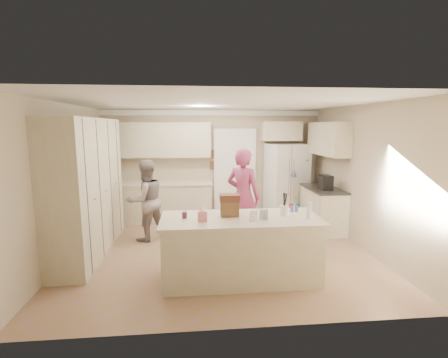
{
  "coord_description": "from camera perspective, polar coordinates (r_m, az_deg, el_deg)",
  "views": [
    {
      "loc": [
        -0.47,
        -5.54,
        2.21
      ],
      "look_at": [
        0.1,
        0.35,
        1.25
      ],
      "focal_mm": 26.0,
      "sensor_mm": 36.0,
      "label": 1
    }
  ],
  "objects": [
    {
      "name": "floor",
      "position": [
        5.99,
        -0.65,
        -12.54
      ],
      "size": [
        5.2,
        4.6,
        0.02
      ],
      "primitive_type": "cube",
      "color": "#916C58",
      "rests_on": "ground"
    },
    {
      "name": "ceiling",
      "position": [
        5.58,
        -0.7,
        13.32
      ],
      "size": [
        5.2,
        4.6,
        0.02
      ],
      "primitive_type": "cube",
      "color": "white",
      "rests_on": "wall_back"
    },
    {
      "name": "wall_back",
      "position": [
        7.92,
        -2.08,
        2.62
      ],
      "size": [
        5.2,
        0.02,
        2.6
      ],
      "primitive_type": "cube",
      "color": "#B9A88D",
      "rests_on": "ground"
    },
    {
      "name": "wall_front",
      "position": [
        3.39,
        2.65,
        -6.4
      ],
      "size": [
        5.2,
        0.02,
        2.6
      ],
      "primitive_type": "cube",
      "color": "#B9A88D",
      "rests_on": "ground"
    },
    {
      "name": "wall_left",
      "position": [
        6.01,
        -26.3,
        -0.46
      ],
      "size": [
        0.02,
        4.6,
        2.6
      ],
      "primitive_type": "cube",
      "color": "#B9A88D",
      "rests_on": "ground"
    },
    {
      "name": "wall_right",
      "position": [
        6.41,
        23.28,
        0.29
      ],
      "size": [
        0.02,
        4.6,
        2.6
      ],
      "primitive_type": "cube",
      "color": "#B9A88D",
      "rests_on": "ground"
    },
    {
      "name": "crown_back",
      "position": [
        7.82,
        -2.12,
        11.56
      ],
      "size": [
        5.2,
        0.08,
        0.12
      ],
      "primitive_type": "cube",
      "color": "white",
      "rests_on": "wall_back"
    },
    {
      "name": "pantry_bank",
      "position": [
        6.12,
        -22.84,
        -1.27
      ],
      "size": [
        0.6,
        2.6,
        2.35
      ],
      "primitive_type": "cube",
      "color": "beige",
      "rests_on": "floor"
    },
    {
      "name": "back_base_cab",
      "position": [
        7.78,
        -10.41,
        -4.09
      ],
      "size": [
        2.2,
        0.6,
        0.88
      ],
      "primitive_type": "cube",
      "color": "beige",
      "rests_on": "floor"
    },
    {
      "name": "back_countertop",
      "position": [
        7.68,
        -10.52,
        -0.76
      ],
      "size": [
        2.24,
        0.63,
        0.04
      ],
      "primitive_type": "cube",
      "color": "beige",
      "rests_on": "back_base_cab"
    },
    {
      "name": "back_upper_cab",
      "position": [
        7.71,
        -10.65,
        6.76
      ],
      "size": [
        2.2,
        0.35,
        0.8
      ],
      "primitive_type": "cube",
      "color": "beige",
      "rests_on": "wall_back"
    },
    {
      "name": "doorway_opening",
      "position": [
        7.98,
        1.89,
        0.85
      ],
      "size": [
        0.9,
        0.06,
        2.1
      ],
      "primitive_type": "cube",
      "color": "black",
      "rests_on": "floor"
    },
    {
      "name": "doorway_casing",
      "position": [
        7.94,
        1.92,
        0.81
      ],
      "size": [
        1.02,
        0.03,
        2.22
      ],
      "primitive_type": "cube",
      "color": "white",
      "rests_on": "floor"
    },
    {
      "name": "wall_frame_upper",
      "position": [
        7.86,
        -1.93,
        4.4
      ],
      "size": [
        0.15,
        0.02,
        0.2
      ],
      "primitive_type": "cube",
      "color": "brown",
      "rests_on": "wall_back"
    },
    {
      "name": "wall_frame_lower",
      "position": [
        7.88,
        -1.92,
        2.44
      ],
      "size": [
        0.15,
        0.02,
        0.2
      ],
      "primitive_type": "cube",
      "color": "brown",
      "rests_on": "wall_back"
    },
    {
      "name": "refrigerator",
      "position": [
        7.98,
        10.92,
        -0.4
      ],
      "size": [
        1.03,
        0.88,
        1.8
      ],
      "primitive_type": "cube",
      "rotation": [
        0.0,
        0.0,
        0.23
      ],
      "color": "white",
      "rests_on": "floor"
    },
    {
      "name": "fridge_seam",
      "position": [
        7.65,
        11.67,
        -0.84
      ],
      "size": [
        0.02,
        0.02,
        1.78
      ],
      "primitive_type": "cube",
      "color": "gray",
      "rests_on": "refrigerator"
    },
    {
      "name": "fridge_dispenser",
      "position": [
        7.54,
        10.15,
        0.99
      ],
      "size": [
        0.22,
        0.03,
        0.35
      ],
      "primitive_type": "cube",
      "color": "black",
      "rests_on": "refrigerator"
    },
    {
      "name": "fridge_handle_l",
      "position": [
        7.59,
        11.38,
        0.25
      ],
      "size": [
        0.02,
        0.02,
        0.85
      ],
      "primitive_type": "cylinder",
      "color": "silver",
      "rests_on": "refrigerator"
    },
    {
      "name": "fridge_handle_r",
      "position": [
        7.62,
        12.1,
        0.26
      ],
      "size": [
        0.02,
        0.02,
        0.85
      ],
      "primitive_type": "cylinder",
      "color": "silver",
      "rests_on": "refrigerator"
    },
    {
      "name": "over_fridge_cab",
      "position": [
        7.96,
        10.04,
        8.29
      ],
      "size": [
        0.95,
        0.35,
        0.45
      ],
      "primitive_type": "cube",
      "color": "beige",
      "rests_on": "wall_back"
    },
    {
      "name": "right_base_cab",
      "position": [
        7.32,
        16.96,
        -5.18
      ],
      "size": [
        0.6,
        1.2,
        0.88
      ],
      "primitive_type": "cube",
      "color": "beige",
      "rests_on": "floor"
    },
    {
      "name": "right_countertop",
      "position": [
        7.22,
        17.06,
        -1.65
      ],
      "size": [
        0.63,
        1.24,
        0.04
      ],
      "primitive_type": "cube",
      "color": "#2D2B28",
      "rests_on": "right_base_cab"
    },
    {
      "name": "right_upper_cab",
      "position": [
        7.34,
        17.83,
        6.75
      ],
      "size": [
        0.35,
        1.5,
        0.7
      ],
      "primitive_type": "cube",
      "color": "beige",
      "rests_on": "wall_right"
    },
    {
      "name": "coffee_maker",
      "position": [
        7.0,
        17.44,
        -0.59
      ],
      "size": [
        0.22,
        0.28,
        0.3
      ],
      "primitive_type": "cube",
      "color": "black",
      "rests_on": "right_countertop"
    },
    {
      "name": "island_base",
      "position": [
        4.83,
        2.9,
        -12.31
      ],
      "size": [
        2.2,
        0.9,
        0.88
      ],
      "primitive_type": "cube",
      "color": "beige",
      "rests_on": "floor"
    },
    {
      "name": "island_top",
      "position": [
        4.68,
        2.95,
        -7.07
      ],
      "size": [
        2.28,
        0.96,
        0.05
      ],
      "primitive_type": "cube",
      "color": "beige",
      "rests_on": "island_base"
    },
    {
      "name": "utensil_crock",
      "position": [
        4.84,
        10.54,
        -5.45
      ],
      "size": [
        0.13,
        0.13,
        0.15
      ],
      "primitive_type": "cylinder",
      "color": "white",
      "rests_on": "island_top"
    },
    {
      "name": "tissue_box",
      "position": [
        4.51,
        -3.82,
        -6.45
      ],
      "size": [
        0.13,
        0.13,
        0.14
      ],
      "primitive_type": "cube",
      "color": "#E08281",
      "rests_on": "island_top"
    },
    {
      "name": "tissue_plume",
      "position": [
        4.49,
        -3.84,
        -5.09
      ],
      "size": [
        0.08,
        0.08,
        0.08
      ],
      "primitive_type": "cone",
      "color": "white",
      "rests_on": "tissue_box"
    },
    {
      "name": "dollhouse_body",
      "position": [
        4.72,
        0.97,
        -5.21
      ],
      "size": [
        0.26,
        0.18,
        0.22
      ],
      "primitive_type": "cube",
      "color": "brown",
      "rests_on": "island_top"
    },
    {
      "name": "dollhouse_roof",
      "position": [
        4.69,
        0.98,
        -3.32
      ],
      "size": [
        0.28,
        0.2,
        0.1
      ],
      "primitive_type": "cube",
      "color": "#592D1E",
      "rests_on": "dollhouse_body"
    },
    {
      "name": "jam_jar",
      "position": [
        4.67,
        -6.97,
        -6.29
      ],
      "size": [
        0.07,
        0.07,
        0.09
      ],
      "primitive_type": "cylinder",
      "color": "#59263F",
      "rests_on": "island_top"
    },
    {
      "name": "greeting_card_a",
      "position": [
        4.49,
        5.24,
        -6.42
      ],
      "size": [
        0.12,
        0.06,
        0.16
      ],
      "primitive_type": "cube",
      "rotation": [
        0.15,
        0.0,
        0.2
      ],
      "color": "white",
      "rests_on": "island_top"
    },
    {
      "name": "greeting_card_b",
      "position": [
        4.57,
        6.98,
        -6.18
      ],
      "size": [
        0.12,
        0.05,
        0.16
      ],
      "primitive_type": "cube",
      "rotation": [
        0.15,
        0.0,
        -0.1
      ],
      "color": "silver",
      "rests_on": "island_top"
    },
    {
      "name": "water_bottle",
      "position": [
        4.74,
        14.73,
        -5.36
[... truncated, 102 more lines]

